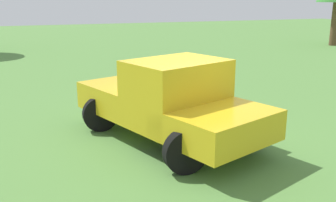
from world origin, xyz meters
The scene contains 2 objects.
ground_plane centered at (0.00, 0.00, 0.00)m, with size 80.00×80.00×0.00m, color #54843D.
pickup_truck centered at (0.39, -0.01, 0.96)m, with size 3.43×5.08×1.84m.
Camera 1 is at (3.26, 7.38, 3.09)m, focal length 40.54 mm.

